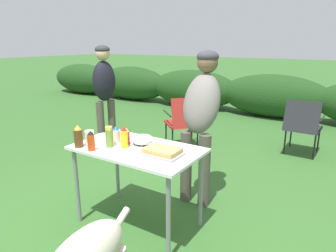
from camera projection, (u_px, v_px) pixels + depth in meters
name	position (u px, v px, depth m)	size (l,w,h in m)	color
ground_plane	(139.00, 223.00, 2.77)	(60.00, 60.00, 0.00)	#336028
shrub_hedge	(274.00, 96.00, 6.58)	(14.40, 0.90, 0.94)	#1E4219
folding_table	(137.00, 156.00, 2.59)	(1.10, 0.64, 0.74)	white
food_tray	(162.00, 152.00, 2.40)	(0.32, 0.22, 0.06)	#9E9EA3
plate_stack	(105.00, 137.00, 2.80)	(0.21, 0.21, 0.03)	white
mixing_bowl	(143.00, 139.00, 2.65)	(0.19, 0.19, 0.09)	silver
paper_cup_stack	(90.00, 138.00, 2.60)	(0.08, 0.08, 0.14)	white
mayo_bottle	(116.00, 135.00, 2.69)	(0.08, 0.08, 0.15)	silver
hot_sauce_bottle	(91.00, 141.00, 2.49)	(0.06, 0.06, 0.18)	#CC4214
mustard_bottle	(124.00, 137.00, 2.55)	(0.06, 0.06, 0.19)	yellow
relish_jar	(109.00, 137.00, 2.57)	(0.07, 0.07, 0.18)	olive
ketchup_bottle	(126.00, 136.00, 2.64)	(0.06, 0.06, 0.15)	red
beer_bottle	(78.00, 136.00, 2.56)	(0.07, 0.07, 0.20)	brown
standing_person_in_red_jacket	(201.00, 111.00, 2.96)	(0.39, 0.49, 1.54)	#4C473D
standing_person_with_beanie	(104.00, 86.00, 4.51)	(0.35, 0.42, 1.57)	#4C473D
camp_chair_green_behind_table	(184.00, 120.00, 4.56)	(0.75, 0.74, 0.83)	maroon
camp_chair_near_hedge	(303.00, 124.00, 4.32)	(0.49, 0.60, 0.83)	#232328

